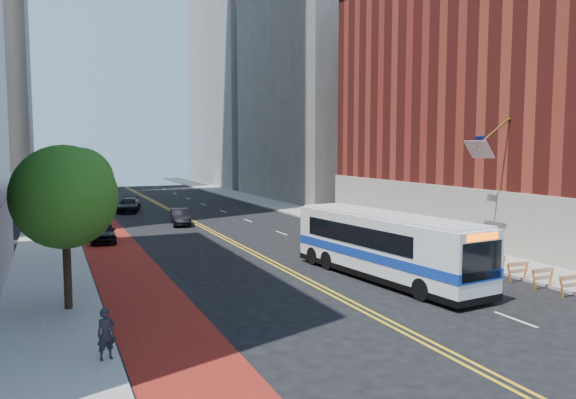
# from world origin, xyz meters

# --- Properties ---
(ground) EXTENTS (160.00, 160.00, 0.00)m
(ground) POSITION_xyz_m (0.00, 0.00, 0.00)
(ground) COLOR black
(ground) RESTS_ON ground
(sidewalk_left) EXTENTS (4.00, 140.00, 0.15)m
(sidewalk_left) POSITION_xyz_m (-12.00, 30.00, 0.07)
(sidewalk_left) COLOR gray
(sidewalk_left) RESTS_ON ground
(sidewalk_right) EXTENTS (4.00, 140.00, 0.15)m
(sidewalk_right) POSITION_xyz_m (12.00, 30.00, 0.07)
(sidewalk_right) COLOR gray
(sidewalk_right) RESTS_ON ground
(bus_lane_paint) EXTENTS (3.60, 140.00, 0.01)m
(bus_lane_paint) POSITION_xyz_m (-8.10, 30.00, 0.00)
(bus_lane_paint) COLOR maroon
(bus_lane_paint) RESTS_ON ground
(center_line_inner) EXTENTS (0.14, 140.00, 0.01)m
(center_line_inner) POSITION_xyz_m (-0.18, 30.00, 0.00)
(center_line_inner) COLOR gold
(center_line_inner) RESTS_ON ground
(center_line_outer) EXTENTS (0.14, 140.00, 0.01)m
(center_line_outer) POSITION_xyz_m (0.18, 30.00, 0.00)
(center_line_outer) COLOR gold
(center_line_outer) RESTS_ON ground
(lane_dashes) EXTENTS (0.14, 98.20, 0.01)m
(lane_dashes) POSITION_xyz_m (4.80, 38.00, 0.01)
(lane_dashes) COLOR silver
(lane_dashes) RESTS_ON ground
(brick_building) EXTENTS (18.73, 36.00, 22.00)m
(brick_building) POSITION_xyz_m (21.93, 12.00, 10.96)
(brick_building) COLOR maroon
(brick_building) RESTS_ON ground
(midrise_right_near) EXTENTS (18.00, 26.00, 40.00)m
(midrise_right_near) POSITION_xyz_m (23.00, 48.00, 20.00)
(midrise_right_near) COLOR slate
(midrise_right_near) RESTS_ON ground
(midrise_right_far) EXTENTS (20.00, 28.00, 55.00)m
(midrise_right_far) POSITION_xyz_m (24.00, 78.00, 27.50)
(midrise_right_far) COLOR gray
(midrise_right_far) RESTS_ON ground
(construction_barriers) EXTENTS (1.42, 10.91, 1.00)m
(construction_barriers) POSITION_xyz_m (9.60, 3.42, 0.68)
(construction_barriers) COLOR orange
(construction_barriers) RESTS_ON ground
(street_tree) EXTENTS (4.20, 4.20, 6.70)m
(street_tree) POSITION_xyz_m (-11.24, 6.04, 4.91)
(street_tree) COLOR black
(street_tree) RESTS_ON sidewalk_left
(transit_bus) EXTENTS (4.16, 12.51, 3.37)m
(transit_bus) POSITION_xyz_m (3.75, 5.82, 1.76)
(transit_bus) COLOR white
(transit_bus) RESTS_ON ground
(car_a) EXTENTS (1.99, 4.44, 1.48)m
(car_a) POSITION_xyz_m (-8.47, 23.22, 0.74)
(car_a) COLOR black
(car_a) RESTS_ON ground
(car_b) EXTENTS (1.97, 4.37, 1.39)m
(car_b) POSITION_xyz_m (-1.50, 29.69, 0.70)
(car_b) COLOR black
(car_b) RESTS_ON ground
(car_c) EXTENTS (3.18, 5.30, 1.44)m
(car_c) POSITION_xyz_m (-4.32, 41.28, 0.72)
(car_c) COLOR black
(car_c) RESTS_ON ground
(pedestrian) EXTENTS (0.68, 0.54, 1.62)m
(pedestrian) POSITION_xyz_m (-10.40, -0.40, 0.96)
(pedestrian) COLOR black
(pedestrian) RESTS_ON sidewalk_left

